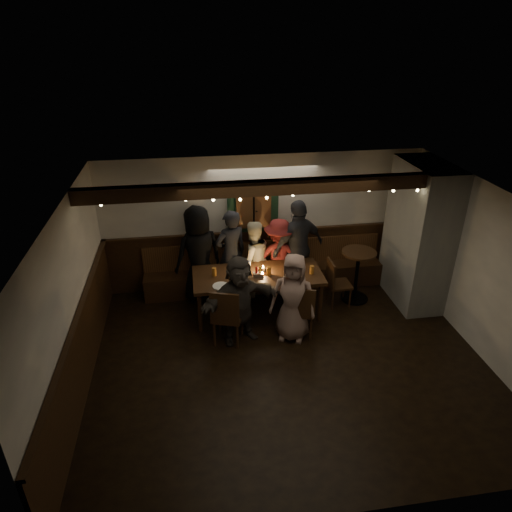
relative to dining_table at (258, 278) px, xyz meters
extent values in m
cube|color=black|center=(0.27, -1.40, -0.74)|extent=(6.00, 5.00, 0.01)
cube|color=black|center=(0.27, -1.40, 1.87)|extent=(6.00, 5.00, 0.01)
cube|color=beige|center=(0.27, 1.11, 0.57)|extent=(6.00, 0.01, 2.60)
cube|color=beige|center=(-2.73, -1.40, 0.57)|extent=(0.01, 5.00, 2.60)
cube|color=beige|center=(3.28, -1.40, 0.57)|extent=(0.01, 5.00, 2.60)
cube|color=black|center=(0.27, 1.08, -0.18)|extent=(6.00, 0.05, 1.10)
cube|color=black|center=(-2.70, -1.40, -0.18)|extent=(0.05, 5.00, 1.10)
cube|color=slate|center=(2.92, 0.10, 0.57)|extent=(0.70, 1.40, 2.60)
cube|color=black|center=(0.27, 0.83, -0.51)|extent=(4.60, 0.45, 0.45)
cube|color=#412611|center=(0.27, 1.01, -0.03)|extent=(4.60, 0.06, 0.50)
cube|color=#163520|center=(0.07, 1.04, 0.92)|extent=(0.95, 0.04, 1.00)
cube|color=#412611|center=(0.07, 0.98, 0.92)|extent=(0.64, 0.12, 0.76)
cube|color=black|center=(0.27, -0.40, 1.76)|extent=(6.00, 0.16, 0.22)
sphere|color=#FFE599|center=(-2.33, -0.42, 1.63)|extent=(0.04, 0.04, 0.04)
sphere|color=#FFE599|center=(-1.93, -0.42, 1.65)|extent=(0.04, 0.04, 0.04)
sphere|color=#FFE599|center=(-1.53, -0.42, 1.66)|extent=(0.04, 0.04, 0.04)
sphere|color=#FFE599|center=(-1.13, -0.42, 1.64)|extent=(0.04, 0.04, 0.04)
sphere|color=#FFE599|center=(-0.73, -0.42, 1.62)|extent=(0.04, 0.04, 0.04)
sphere|color=#FFE599|center=(-0.33, -0.42, 1.60)|extent=(0.04, 0.04, 0.04)
sphere|color=#FFE599|center=(0.07, -0.42, 1.61)|extent=(0.04, 0.04, 0.04)
sphere|color=#FFE599|center=(0.47, -0.42, 1.63)|extent=(0.04, 0.04, 0.04)
sphere|color=#FFE599|center=(0.87, -0.42, 1.65)|extent=(0.04, 0.04, 0.04)
sphere|color=#FFE599|center=(1.27, -0.42, 1.66)|extent=(0.04, 0.04, 0.04)
sphere|color=#FFE599|center=(1.67, -0.42, 1.64)|extent=(0.04, 0.04, 0.04)
sphere|color=#FFE599|center=(2.07, -0.42, 1.62)|extent=(0.04, 0.04, 0.04)
sphere|color=#FFE599|center=(2.47, -0.42, 1.60)|extent=(0.04, 0.04, 0.04)
sphere|color=#FFE599|center=(2.87, -0.42, 1.61)|extent=(0.04, 0.04, 0.04)
cube|color=black|center=(0.00, 0.00, 0.04)|extent=(2.23, 0.96, 0.06)
cylinder|color=black|center=(-1.03, -0.39, -0.36)|extent=(0.07, 0.07, 0.73)
cylinder|color=black|center=(-1.03, 0.40, -0.36)|extent=(0.07, 0.07, 0.73)
cylinder|color=black|center=(1.03, -0.39, -0.36)|extent=(0.07, 0.07, 0.73)
cylinder|color=black|center=(1.03, 0.40, -0.36)|extent=(0.07, 0.07, 0.73)
cylinder|color=#BF7226|center=(-0.74, 0.07, 0.14)|extent=(0.07, 0.07, 0.15)
cylinder|color=#BF7226|center=(-0.34, -0.17, 0.14)|extent=(0.07, 0.07, 0.15)
cylinder|color=silver|center=(-0.12, 0.22, 0.14)|extent=(0.07, 0.07, 0.15)
cylinder|color=#BF7226|center=(0.19, -0.05, 0.14)|extent=(0.07, 0.07, 0.15)
cylinder|color=silver|center=(0.58, 0.22, 0.14)|extent=(0.07, 0.07, 0.15)
cylinder|color=#BF7226|center=(0.93, -0.11, 0.14)|extent=(0.07, 0.07, 0.15)
cylinder|color=white|center=(-0.66, -0.32, 0.08)|extent=(0.28, 0.28, 0.02)
cube|color=#B2B2B7|center=(0.00, -0.05, 0.09)|extent=(0.17, 0.11, 0.05)
cylinder|color=#990C0C|center=(-0.03, -0.05, 0.15)|extent=(0.04, 0.04, 0.17)
cylinder|color=gold|center=(0.03, -0.05, 0.15)|extent=(0.04, 0.04, 0.17)
cylinder|color=silver|center=(0.11, 0.06, 0.11)|extent=(0.05, 0.05, 0.09)
sphere|color=#FFB24C|center=(0.11, 0.06, 0.17)|extent=(0.03, 0.03, 0.03)
cube|color=black|center=(-0.59, -0.72, -0.26)|extent=(0.58, 0.58, 0.04)
cube|color=black|center=(-0.66, -0.91, 0.03)|extent=(0.45, 0.19, 0.53)
cylinder|color=black|center=(-0.35, -0.60, -0.50)|extent=(0.04, 0.04, 0.45)
cylinder|color=black|center=(-0.47, -0.95, -0.50)|extent=(0.04, 0.04, 0.45)
cylinder|color=black|center=(-0.71, -0.48, -0.50)|extent=(0.04, 0.04, 0.45)
cylinder|color=black|center=(-0.83, -0.83, -0.50)|extent=(0.04, 0.04, 0.45)
cube|color=black|center=(0.62, -0.69, -0.29)|extent=(0.53, 0.53, 0.04)
cube|color=black|center=(0.57, -0.88, -0.02)|extent=(0.43, 0.15, 0.50)
cylinder|color=black|center=(0.83, -0.56, -0.52)|extent=(0.04, 0.04, 0.42)
cylinder|color=black|center=(0.74, -0.90, -0.52)|extent=(0.04, 0.04, 0.42)
cylinder|color=black|center=(0.49, -0.47, -0.52)|extent=(0.04, 0.04, 0.42)
cylinder|color=black|center=(0.40, -0.81, -0.52)|extent=(0.04, 0.04, 0.42)
cube|color=black|center=(1.52, 0.07, -0.31)|extent=(0.41, 0.41, 0.04)
cube|color=black|center=(1.34, 0.07, -0.06)|extent=(0.05, 0.41, 0.46)
cylinder|color=black|center=(1.69, -0.09, -0.53)|extent=(0.03, 0.03, 0.40)
cylinder|color=black|center=(1.36, -0.10, -0.53)|extent=(0.03, 0.03, 0.40)
cylinder|color=black|center=(1.68, 0.24, -0.53)|extent=(0.03, 0.03, 0.40)
cylinder|color=black|center=(1.35, 0.23, -0.53)|extent=(0.03, 0.03, 0.40)
cylinder|color=black|center=(1.89, 0.20, -0.72)|extent=(0.51, 0.51, 0.03)
cylinder|color=black|center=(1.89, 0.20, -0.24)|extent=(0.07, 0.07, 0.98)
cylinder|color=black|center=(1.89, 0.20, 0.25)|extent=(0.63, 0.63, 0.04)
imported|color=black|center=(-0.98, 0.70, 0.18)|extent=(1.04, 0.87, 1.83)
imported|color=black|center=(-0.38, 0.75, 0.12)|extent=(0.73, 0.60, 1.71)
imported|color=#BCB79A|center=(0.01, 0.66, 0.02)|extent=(0.85, 0.73, 1.50)
imported|color=maroon|center=(0.50, 0.65, 0.03)|extent=(1.06, 0.71, 1.52)
imported|color=#26282E|center=(0.86, 0.64, 0.20)|extent=(1.19, 0.85, 1.87)
imported|color=#332D29|center=(-0.40, -0.71, 0.02)|extent=(1.47, 0.83, 1.51)
imported|color=gray|center=(0.45, -0.77, 0.03)|extent=(0.87, 0.72, 1.52)
camera|label=1|loc=(-1.06, -6.79, 3.93)|focal=32.00mm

